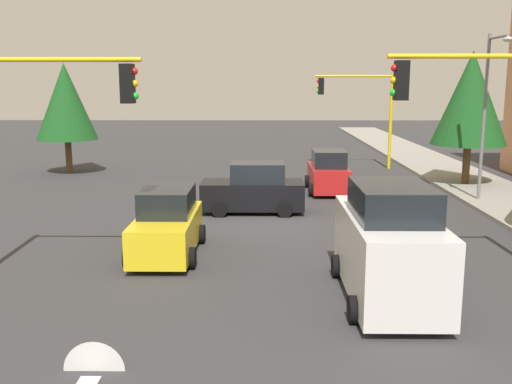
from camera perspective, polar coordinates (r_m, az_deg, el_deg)
ground_plane at (r=21.10m, az=0.73°, el=-3.14°), size 120.00×120.00×0.00m
sidewalk_kerb at (r=28.02m, az=22.73°, el=-0.38°), size 80.00×4.00×0.15m
traffic_signal_far_left at (r=34.98m, az=10.19°, el=8.70°), size 0.36×4.59×5.58m
traffic_signal_near_left at (r=15.62m, az=22.40°, el=6.48°), size 0.36×4.59×5.81m
traffic_signal_near_right at (r=15.60m, az=-20.82°, el=6.40°), size 0.36×4.59×5.74m
street_lamp_curbside at (r=25.82m, az=21.86°, el=8.38°), size 2.15×0.28×7.00m
tree_roadside_mid at (r=30.22m, az=20.30°, el=8.60°), size 3.61×3.61×6.57m
tree_opposite_side at (r=34.32m, az=-18.17°, el=8.39°), size 3.37×3.37×6.12m
delivery_van_white at (r=13.95m, az=12.86°, el=-5.19°), size 4.80×2.22×2.77m
car_black at (r=22.88m, az=-0.22°, el=0.24°), size 2.09×4.01×1.98m
car_yellow at (r=17.39m, az=-8.70°, el=-3.22°), size 4.15×1.96×1.98m
car_red at (r=27.30m, az=7.09°, el=1.85°), size 3.75×1.97×1.98m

